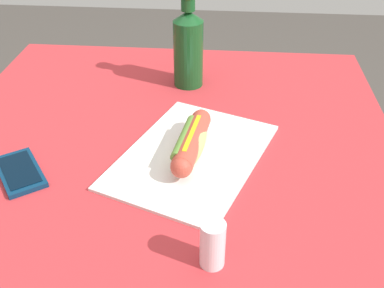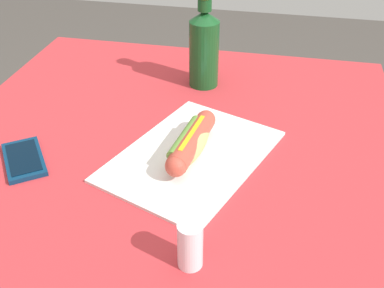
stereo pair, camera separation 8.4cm
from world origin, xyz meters
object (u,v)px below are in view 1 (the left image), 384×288
cell_phone (20,172)px  soda_bottle (188,47)px  salt_shaker (213,244)px  hot_dog (191,142)px

cell_phone → soda_bottle: 0.47m
soda_bottle → salt_shaker: bearing=-171.3°
soda_bottle → hot_dog: bearing=-173.6°
hot_dog → cell_phone: 0.31m
hot_dog → soda_bottle: 0.30m
salt_shaker → soda_bottle: bearing=8.7°
cell_phone → hot_dog: bearing=-75.7°
salt_shaker → cell_phone: bearing=63.8°
cell_phone → salt_shaker: 0.39m
hot_dog → salt_shaker: salt_shaker is taller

